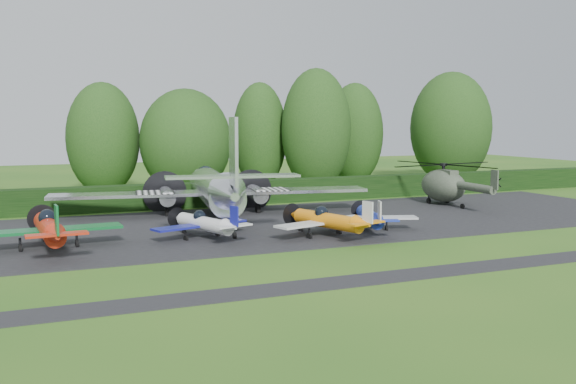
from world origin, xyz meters
name	(u,v)px	position (x,y,z in m)	size (l,w,h in m)	color
ground	(262,259)	(0.00, 0.00, 0.00)	(160.00, 160.00, 0.00)	#265A19
apron	(208,229)	(0.00, 10.00, 0.00)	(70.00, 18.00, 0.01)	black
taxiway_verge	(311,286)	(0.00, -6.00, 0.00)	(70.00, 2.00, 0.00)	black
hedgerow	(171,208)	(0.00, 21.00, 0.00)	(90.00, 1.60, 2.00)	black
transport_plane	(216,189)	(1.88, 14.33, 2.12)	(23.71, 18.18, 7.60)	silver
light_plane_red	(49,228)	(-10.02, 6.38, 1.27)	(7.95, 8.36, 3.06)	red
light_plane_white	(204,223)	(-1.28, 6.37, 0.99)	(6.19, 6.51, 2.38)	silver
light_plane_orange	(328,220)	(5.81, 4.04, 1.08)	(6.75, 7.09, 2.59)	orange
light_plane_blue	(369,216)	(9.15, 4.76, 1.01)	(6.32, 6.65, 2.43)	#1A2B9D
helicopter	(444,183)	(21.68, 13.88, 1.90)	(10.97, 12.85, 3.53)	#374031
sign_board	(449,180)	(27.28, 20.50, 1.33)	(3.50, 0.13, 1.97)	#3F3326
tree_1	(316,130)	(16.62, 28.35, 6.17)	(7.08, 7.08, 12.37)	black
tree_4	(355,134)	(23.45, 32.66, 5.63)	(6.37, 6.37, 11.29)	black
tree_6	(260,136)	(12.16, 32.68, 5.53)	(5.68, 5.68, 11.10)	black
tree_7	(103,139)	(-3.79, 32.70, 5.37)	(6.86, 6.86, 10.76)	black
tree_8	(462,140)	(39.06, 33.71, 4.70)	(5.92, 5.92, 9.43)	black
tree_9	(451,128)	(33.61, 28.83, 6.26)	(9.01, 9.01, 12.54)	black
tree_11	(186,142)	(3.39, 29.43, 5.06)	(8.66, 8.66, 10.14)	black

